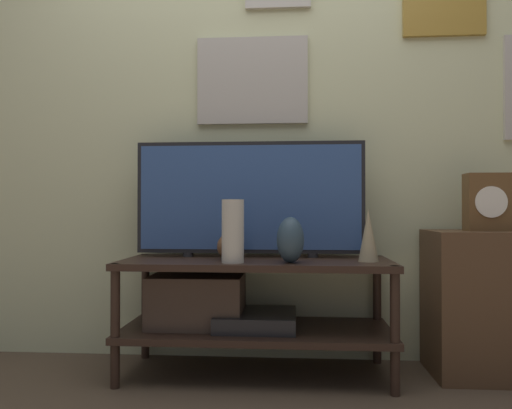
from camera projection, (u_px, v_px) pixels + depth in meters
ground_plane at (251, 398)px, 1.98m from camera, size 12.00×12.00×0.00m
wall_back at (261, 92)px, 2.58m from camera, size 6.40×0.08×2.70m
media_console at (235, 302)px, 2.28m from camera, size 1.22×0.49×0.52m
television at (250, 198)px, 2.39m from camera, size 1.09×0.05×0.55m
vase_urn_stoneware at (290, 240)px, 2.13m from camera, size 0.12×0.14×0.20m
vase_round_glass at (230, 246)px, 2.27m from camera, size 0.12×0.12×0.12m
vase_tall_ceramic at (233, 231)px, 2.13m from camera, size 0.10×0.10×0.27m
vase_slim_bronze at (368, 235)px, 2.18m from camera, size 0.09×0.09×0.23m
side_table at (474, 303)px, 2.26m from camera, size 0.39×0.37×0.65m
mantel_clock at (487, 202)px, 2.25m from camera, size 0.19×0.11×0.26m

